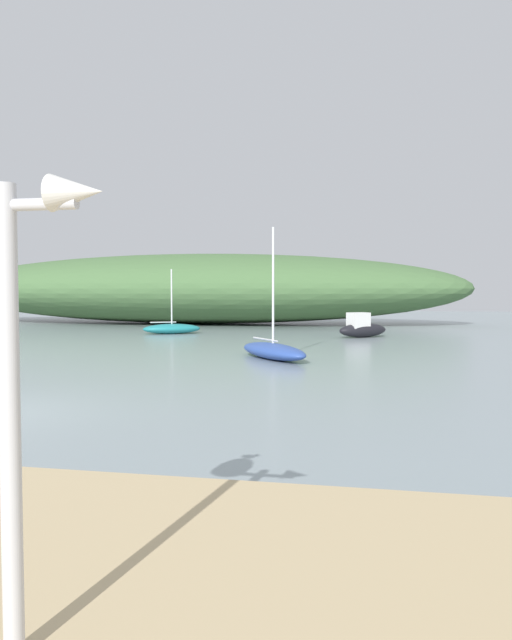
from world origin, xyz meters
TOP-DOWN VIEW (x-y plane):
  - distant_hill at (-5.39, 31.24)m, footprint 37.79×11.19m
  - motorboat_west_reach at (6.65, 20.43)m, footprint 2.71×2.43m
  - sailboat_far_right at (3.96, 10.26)m, footprint 3.33×3.86m
  - sailboat_by_sandbar at (-3.35, 20.92)m, footprint 3.22×2.46m

SIDE VIEW (x-z plane):
  - sailboat_by_sandbar at x=-3.35m, z-range -1.43..2.00m
  - sailboat_far_right at x=3.96m, z-range -1.93..2.51m
  - motorboat_west_reach at x=6.65m, z-range -0.15..1.08m
  - distant_hill at x=-5.39m, z-range 0.00..4.85m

